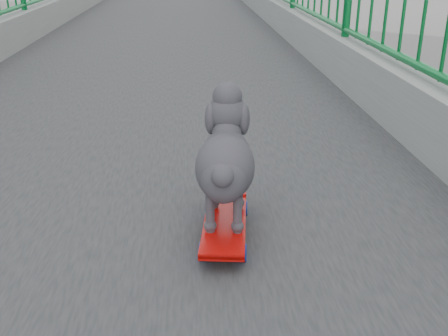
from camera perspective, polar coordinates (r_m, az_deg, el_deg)
footbridge at (r=4.60m, az=-6.80°, el=-12.80°), size 3.00×24.00×7.00m
railing at (r=3.81m, az=-8.20°, el=12.49°), size 3.00×24.00×1.42m
skateboard at (r=1.72m, az=0.11°, el=-6.00°), size 0.19×0.47×0.06m
poodle at (r=1.65m, az=0.16°, el=1.03°), size 0.22×0.45×0.38m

